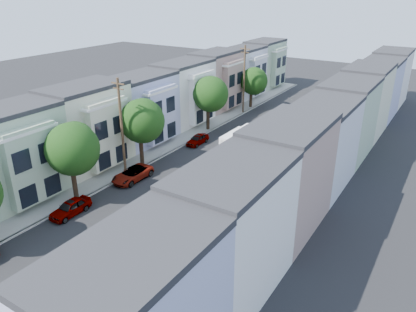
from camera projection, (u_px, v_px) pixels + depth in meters
ground at (162, 199)px, 37.31m from camera, size 160.00×160.00×0.00m
road_slab at (239, 148)px, 48.97m from camera, size 12.00×70.00×0.02m
curb_left at (197, 138)px, 51.92m from camera, size 0.30×70.00×0.15m
curb_right at (286, 158)px, 45.98m from camera, size 0.30×70.00×0.15m
sidewalk_left at (189, 136)px, 52.56m from camera, size 2.60×70.00×0.15m
sidewalk_right at (297, 160)px, 45.34m from camera, size 2.60×70.00×0.15m
centerline at (239, 148)px, 48.98m from camera, size 0.12×70.00×0.01m
townhouse_row_left at (166, 131)px, 54.45m from camera, size 5.00×70.00×8.50m
townhouse_row_right at (331, 168)px, 43.50m from camera, size 5.00×70.00×8.50m
tree_b at (72, 149)px, 35.14m from camera, size 4.70×4.70×7.43m
tree_c at (142, 121)px, 42.26m from camera, size 4.70×4.70×7.44m
tree_d at (210, 94)px, 52.76m from camera, size 4.70×4.70×7.38m
tree_e at (253, 81)px, 62.96m from camera, size 4.28×4.28×6.47m
tree_far_r at (333, 99)px, 54.65m from camera, size 2.90×2.90×5.47m
utility_pole_near at (122, 128)px, 39.94m from camera, size 1.60×0.26×10.00m
utility_pole_far at (244, 80)px, 60.16m from camera, size 1.60×0.26×10.00m
fedex_truck at (243, 143)px, 45.61m from camera, size 2.53×6.57×3.15m
lead_sedan at (274, 135)px, 50.85m from camera, size 2.18×4.82×1.42m
parked_left_b at (70, 208)px, 34.56m from camera, size 1.60×4.05×1.31m
parked_left_c at (132, 174)px, 40.64m from camera, size 2.18×4.64×1.28m
parked_left_d at (197, 140)px, 49.82m from camera, size 1.45×3.75×1.22m
parked_right_a at (143, 257)px, 28.21m from camera, size 1.86×4.54×1.46m
parked_right_b at (195, 216)px, 33.21m from camera, size 2.62×5.28×1.53m
parked_right_c at (291, 139)px, 49.74m from camera, size 1.74×4.30×1.41m
parked_right_d at (312, 123)px, 55.67m from camera, size 1.66×3.80×1.23m
motorcycle at (108, 295)px, 25.28m from camera, size 0.26×1.87×0.74m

